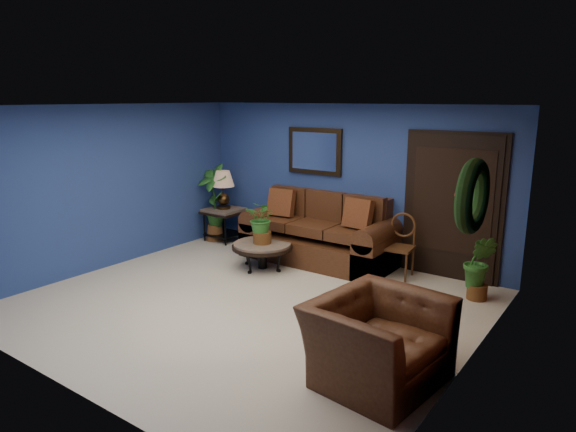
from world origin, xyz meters
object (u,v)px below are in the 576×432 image
Objects in this scene: armchair at (378,341)px; sofa at (321,238)px; side_chair at (400,241)px; coffee_table at (262,247)px; end_table at (224,216)px; table_lamp at (223,185)px.

sofa is at bearing 47.42° from armchair.
side_chair is (1.36, 0.03, 0.17)m from sofa.
side_chair is 3.02m from armchair.
coffee_table is at bearing -119.85° from sofa.
side_chair is at bearing 26.94° from armchair.
sofa is 2.08m from end_table.
table_lamp reaches higher than sofa.
sofa reaches higher than coffee_table.
armchair is at bearing -49.87° from sofa.
table_lamp is at bearing 0.00° from end_table.
armchair reaches higher than end_table.
side_chair is 0.78× the size of armchair.
coffee_table is 1.39× the size of table_lamp.
end_table is 0.54× the size of armchair.
end_table is 0.98× the size of table_lamp.
end_table is at bearing 0.00° from table_lamp.
end_table is (-2.08, -0.04, 0.10)m from sofa.
coffee_table is (-0.51, -0.89, -0.02)m from sofa.
side_chair is at bearing 1.15° from end_table.
sofa is at bearing 1.18° from table_lamp.
armchair is (4.45, -2.77, -0.64)m from table_lamp.
sofa reaches higher than armchair.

